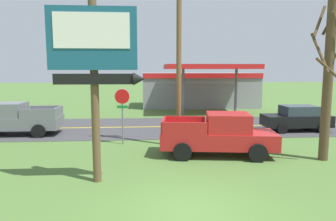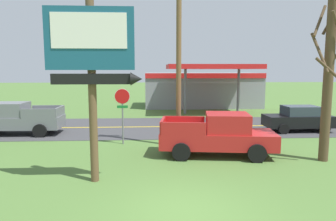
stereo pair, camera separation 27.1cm
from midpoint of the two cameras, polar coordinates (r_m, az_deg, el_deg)
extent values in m
plane|color=#4C7033|center=(9.24, 2.89, -17.76)|extent=(180.00, 180.00, 0.00)
cube|color=#3D3D3F|center=(21.68, -1.32, -2.99)|extent=(140.00, 8.00, 0.02)
cube|color=gold|center=(21.68, -1.32, -2.95)|extent=(126.00, 0.20, 0.01)
cylinder|color=brown|center=(11.04, -13.88, 3.14)|extent=(0.28, 0.28, 6.29)
cube|color=#19516B|center=(10.89, -14.34, 12.61)|extent=(2.94, 0.16, 2.07)
cube|color=white|center=(10.82, -14.47, 13.96)|extent=(2.47, 0.03, 1.16)
cube|color=black|center=(10.84, -14.11, 5.58)|extent=(2.65, 0.12, 0.36)
cone|color=black|center=(10.69, -6.00, 5.74)|extent=(0.40, 0.44, 0.44)
cylinder|color=slate|center=(16.74, -8.72, -2.39)|extent=(0.08, 0.08, 2.20)
cylinder|color=red|center=(16.52, -8.82, 2.55)|extent=(0.76, 0.03, 0.76)
cylinder|color=white|center=(16.54, -8.82, 2.56)|extent=(0.80, 0.01, 0.80)
cube|color=#19722D|center=(16.58, -8.79, 0.66)|extent=(0.56, 0.03, 0.14)
cylinder|color=brown|center=(15.89, 1.51, 11.26)|extent=(0.26, 0.26, 9.98)
cylinder|color=brown|center=(14.95, 26.63, 4.67)|extent=(0.40, 0.40, 6.83)
cylinder|color=brown|center=(15.34, 27.01, 14.35)|extent=(0.65, 0.33, 1.18)
cylinder|color=brown|center=(15.24, 25.42, 14.48)|extent=(0.90, 0.79, 1.41)
cylinder|color=brown|center=(14.60, 25.43, 9.50)|extent=(0.37, 1.13, 1.71)
cylinder|color=brown|center=(14.33, 27.24, 6.21)|extent=(1.30, 0.54, 1.24)
cube|color=gray|center=(34.23, 5.33, 3.83)|extent=(12.00, 6.00, 3.60)
cube|color=red|center=(31.16, 6.29, 6.32)|extent=(12.00, 0.12, 0.50)
cube|color=red|center=(28.26, 7.40, 7.92)|extent=(8.00, 5.00, 0.40)
cylinder|color=slate|center=(27.94, 2.49, 3.67)|extent=(0.24, 0.24, 4.20)
cylinder|color=slate|center=(28.89, 12.01, 3.64)|extent=(0.24, 0.24, 4.20)
cube|color=red|center=(14.62, 8.53, -5.17)|extent=(5.41, 2.62, 0.72)
cube|color=red|center=(14.52, 10.36, -2.16)|extent=(2.12, 2.03, 0.84)
cube|color=#28333D|center=(14.66, 13.81, -2.17)|extent=(0.32, 1.65, 0.71)
cube|color=red|center=(15.34, 2.58, -2.07)|extent=(1.95, 0.37, 0.56)
cube|color=red|center=(13.53, 2.47, -3.35)|extent=(1.95, 0.37, 0.56)
cube|color=red|center=(14.48, -1.33, -2.63)|extent=(0.37, 1.88, 0.56)
cylinder|color=black|center=(15.87, 14.02, -5.65)|extent=(0.83, 0.38, 0.80)
cylinder|color=black|center=(14.01, 15.50, -7.44)|extent=(0.83, 0.38, 0.80)
cylinder|color=black|center=(15.60, 2.24, -5.65)|extent=(0.83, 0.38, 0.80)
cylinder|color=black|center=(13.70, 2.08, -7.51)|extent=(0.83, 0.38, 0.80)
cube|color=slate|center=(21.10, -26.21, -1.98)|extent=(5.20, 1.96, 0.72)
cube|color=slate|center=(21.17, -27.46, 0.11)|extent=(1.90, 1.80, 0.84)
cube|color=slate|center=(19.63, -23.19, -0.58)|extent=(1.95, 0.12, 0.56)
cube|color=slate|center=(21.36, -21.59, 0.10)|extent=(1.95, 0.12, 0.56)
cube|color=slate|center=(20.21, -19.73, -0.20)|extent=(0.12, 1.88, 0.56)
cylinder|color=black|center=(19.70, -22.86, -3.48)|extent=(0.80, 0.28, 0.80)
cylinder|color=black|center=(21.53, -21.20, -2.51)|extent=(0.80, 0.28, 0.80)
cube|color=black|center=(21.78, 21.96, -1.69)|extent=(4.20, 1.76, 0.72)
cube|color=#2D3842|center=(21.76, 22.40, 0.03)|extent=(2.10, 1.56, 0.60)
cylinder|color=black|center=(20.50, 19.71, -3.15)|extent=(0.64, 0.24, 0.64)
cylinder|color=black|center=(22.10, 17.88, -2.33)|extent=(0.64, 0.24, 0.64)
cylinder|color=black|center=(21.68, 26.03, -2.91)|extent=(0.64, 0.24, 0.64)
cylinder|color=black|center=(23.20, 23.85, -2.16)|extent=(0.64, 0.24, 0.64)
camera|label=1|loc=(0.14, -90.47, -0.06)|focal=33.46mm
camera|label=2|loc=(0.14, 89.53, 0.06)|focal=33.46mm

